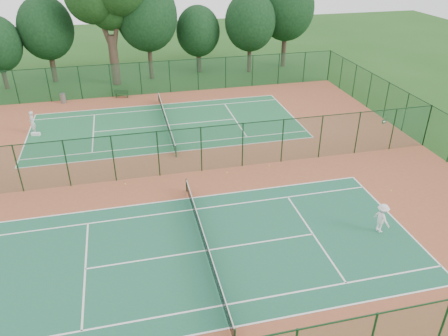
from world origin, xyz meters
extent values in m
plane|color=#1E4816|center=(0.00, 0.00, 0.00)|extent=(120.00, 120.00, 0.00)
cube|color=brown|center=(0.00, 0.00, 0.01)|extent=(40.00, 36.00, 0.01)
cube|color=#1D5C41|center=(0.00, -9.00, 0.01)|extent=(23.77, 10.97, 0.01)
cube|color=#20653B|center=(0.00, 9.00, 0.01)|extent=(23.77, 10.97, 0.01)
cube|color=#194B2E|center=(0.00, 18.00, 1.75)|extent=(40.00, 0.02, 3.50)
cube|color=#12321C|center=(0.00, 18.00, 3.46)|extent=(40.00, 0.05, 0.05)
cube|color=#174524|center=(20.00, 0.00, 1.75)|extent=(0.02, 36.00, 3.50)
cube|color=#14381E|center=(20.00, 0.00, 3.46)|extent=(0.05, 36.00, 0.05)
cube|color=#194B2E|center=(0.00, 0.00, 1.75)|extent=(40.00, 0.02, 3.50)
cube|color=black|center=(0.00, 0.00, 3.46)|extent=(40.00, 0.05, 0.05)
cylinder|color=#12321D|center=(0.00, -2.60, 0.49)|extent=(0.10, 0.10, 0.97)
cube|color=black|center=(0.00, -9.00, 0.48)|extent=(0.02, 12.80, 0.85)
cube|color=silver|center=(0.00, -9.00, 0.92)|extent=(0.04, 12.80, 0.06)
cylinder|color=#163C22|center=(0.00, 2.60, 0.49)|extent=(0.10, 0.10, 0.97)
cylinder|color=#163C22|center=(0.00, 15.40, 0.49)|extent=(0.10, 0.10, 0.97)
cube|color=black|center=(0.00, 9.00, 0.48)|extent=(0.02, 12.80, 0.85)
cube|color=white|center=(0.00, 9.00, 0.92)|extent=(0.04, 12.80, 0.06)
imported|color=silver|center=(10.32, -9.62, 0.94)|extent=(0.90, 1.30, 1.84)
imported|color=silver|center=(-11.38, 10.01, 1.01)|extent=(0.50, 0.74, 1.98)
cylinder|color=slate|center=(-9.51, 17.30, 0.50)|extent=(0.63, 0.63, 0.98)
cube|color=#133618|center=(-4.24, 17.64, 0.23)|extent=(0.15, 0.40, 0.44)
cube|color=#133618|center=(-3.08, 17.43, 0.23)|extent=(0.15, 0.40, 0.44)
cube|color=#133618|center=(-3.66, 17.53, 0.47)|extent=(1.52, 0.67, 0.05)
cube|color=#133618|center=(-3.70, 17.34, 0.70)|extent=(1.46, 0.31, 0.44)
cube|color=white|center=(-11.18, 9.40, 0.15)|extent=(0.78, 0.45, 0.28)
sphere|color=#D5ED37|center=(3.25, -0.81, 0.05)|extent=(0.08, 0.08, 0.08)
sphere|color=#D4F438|center=(6.58, -0.50, 0.04)|extent=(0.07, 0.07, 0.07)
sphere|color=#D6F037|center=(-4.02, -0.69, 0.05)|extent=(0.07, 0.07, 0.07)
cylinder|color=#3A2A20|center=(-4.06, 22.39, 2.72)|extent=(1.00, 1.00, 5.45)
cylinder|color=#3A2A20|center=(-4.88, 22.67, 6.81)|extent=(1.85, 0.54, 5.42)
cylinder|color=#3A2A20|center=(-3.25, 22.21, 7.08)|extent=(1.72, 0.51, 5.88)
sphere|color=black|center=(-3.88, 23.12, 8.17)|extent=(4.72, 4.72, 4.72)
camera|label=1|loc=(-3.38, -27.64, 15.64)|focal=35.00mm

